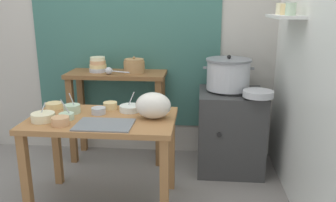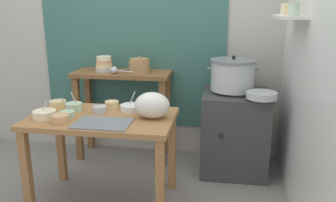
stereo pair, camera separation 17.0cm
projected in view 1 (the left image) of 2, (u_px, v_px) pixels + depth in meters
ground_plane at (123, 201)px, 2.83m from camera, size 9.00×9.00×0.00m
wall_back at (150, 29)px, 3.53m from camera, size 4.40×0.12×2.60m
wall_right at (310, 38)px, 2.55m from camera, size 0.30×3.20×2.60m
prep_table at (103, 131)px, 2.65m from camera, size 1.10×0.66×0.72m
back_shelf_table at (117, 94)px, 3.47m from camera, size 0.96×0.40×0.90m
stove_block at (230, 130)px, 3.32m from camera, size 0.60×0.61×0.78m
steamer_pot at (228, 74)px, 3.20m from camera, size 0.46×0.42×0.32m
clay_pot at (134, 66)px, 3.37m from camera, size 0.20×0.20×0.16m
bowl_stack_enamel at (98, 65)px, 3.42m from camera, size 0.17×0.17×0.15m
ladle at (110, 71)px, 3.29m from camera, size 0.25×0.11×0.07m
serving_tray at (104, 125)px, 2.45m from camera, size 0.40×0.28×0.01m
plastic_bag at (153, 106)px, 2.58m from camera, size 0.26×0.20×0.20m
wide_pan at (258, 94)px, 2.96m from camera, size 0.26×0.26×0.05m
prep_bowl_0 at (99, 110)px, 2.70m from camera, size 0.11×0.11×0.05m
prep_bowl_1 at (43, 117)px, 2.54m from camera, size 0.17×0.17×0.13m
prep_bowl_2 at (130, 108)px, 2.77m from camera, size 0.17×0.17×0.15m
prep_bowl_3 at (60, 121)px, 2.45m from camera, size 0.12×0.12×0.06m
prep_bowl_4 at (54, 105)px, 2.85m from camera, size 0.14×0.14×0.05m
prep_bowl_5 at (72, 108)px, 2.72m from camera, size 0.13×0.13×0.17m
prep_bowl_6 at (110, 105)px, 2.83m from camera, size 0.11×0.11×0.06m
prep_bowl_7 at (67, 116)px, 2.57m from camera, size 0.11×0.11×0.16m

